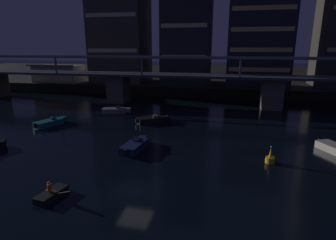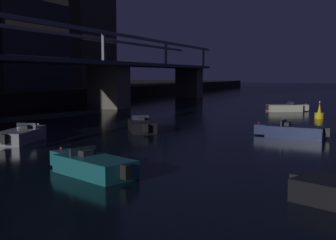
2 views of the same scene
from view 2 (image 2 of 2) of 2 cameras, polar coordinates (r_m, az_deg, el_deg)
The scene contains 8 objects.
river_bridge at distance 45.07m, azimuth -17.64°, elevation 5.60°, with size 96.21×6.40×9.38m.
tower_central at distance 64.84m, azimuth -19.39°, elevation 13.12°, with size 13.81×8.33×21.49m.
speedboat_near_left at distance 34.01m, azimuth -3.51°, elevation -0.73°, with size 4.78×3.83×1.16m.
speedboat_near_right at distance 19.54m, azimuth -10.03°, elevation -5.87°, with size 3.09×5.08×1.16m.
speedboat_mid_left at distance 30.15m, azimuth -18.60°, elevation -1.91°, with size 5.19×2.73×1.16m.
speedboat_mid_center at distance 53.63m, azimuth 15.22°, elevation 1.54°, with size 3.52×4.89×1.16m.
speedboat_mid_right at distance 31.79m, azimuth 16.01°, elevation -1.43°, with size 2.24×5.23×1.16m.
channel_buoy at distance 45.78m, azimuth 19.25°, elevation 0.76°, with size 0.90×0.90×1.76m.
Camera 2 is at (-34.19, 4.84, 4.41)m, focal length 46.43 mm.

